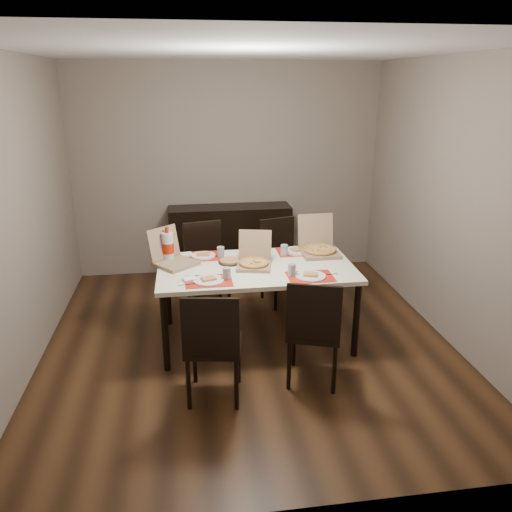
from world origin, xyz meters
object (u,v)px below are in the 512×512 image
at_px(chair_near_left, 213,342).
at_px(chair_near_right, 314,328).
at_px(chair_far_right, 281,257).
at_px(dip_bowl, 265,258).
at_px(sideboard, 230,241).
at_px(pizza_box_center, 254,261).
at_px(chair_far_left, 206,261).
at_px(dining_table, 256,273).
at_px(soda_bottle, 168,247).

bearing_deg(chair_near_left, chair_near_right, 8.12).
xyz_separation_m(chair_near_right, chair_far_right, (0.06, 1.70, 0.00)).
distance_m(chair_near_left, dip_bowl, 1.27).
xyz_separation_m(sideboard, pizza_box_center, (0.06, -1.71, 0.35)).
height_order(chair_near_right, chair_far_left, same).
height_order(chair_far_right, pizza_box_center, pizza_box_center).
height_order(chair_near_right, chair_far_right, same).
distance_m(dining_table, chair_near_left, 1.06).
distance_m(chair_near_left, chair_near_right, 0.82).
distance_m(chair_far_right, dip_bowl, 0.82).
bearing_deg(chair_far_right, chair_near_right, -92.03).
xyz_separation_m(dining_table, chair_far_left, (-0.43, 0.85, -0.17)).
bearing_deg(pizza_box_center, soda_bottle, 162.86).
bearing_deg(chair_near_right, sideboard, 99.55).
height_order(dining_table, chair_far_right, chair_far_right).
xyz_separation_m(dining_table, chair_near_right, (0.35, -0.82, -0.17)).
relative_size(chair_near_left, chair_far_left, 1.00).
bearing_deg(chair_near_right, dining_table, 112.85).
height_order(dining_table, chair_far_left, chair_far_left).
bearing_deg(soda_bottle, sideboard, 63.86).
xyz_separation_m(sideboard, chair_far_right, (0.49, -0.84, 0.06)).
bearing_deg(sideboard, dip_bowl, -83.00).
distance_m(chair_far_right, pizza_box_center, 1.02).
xyz_separation_m(chair_far_left, dip_bowl, (0.54, -0.69, 0.25)).
height_order(sideboard, dining_table, sideboard).
relative_size(sideboard, chair_far_right, 1.61).
bearing_deg(chair_near_right, chair_far_right, 87.97).
distance_m(dining_table, dip_bowl, 0.21).
bearing_deg(pizza_box_center, chair_near_right, -66.27).
xyz_separation_m(chair_far_left, chair_far_right, (0.84, 0.03, 0.00)).
bearing_deg(soda_bottle, dining_table, -17.06).
height_order(dip_bowl, soda_bottle, soda_bottle).
xyz_separation_m(pizza_box_center, soda_bottle, (-0.79, 0.24, 0.09)).
xyz_separation_m(chair_near_left, pizza_box_center, (0.45, 0.94, 0.29)).
xyz_separation_m(sideboard, soda_bottle, (-0.72, -1.47, 0.44)).
bearing_deg(soda_bottle, pizza_box_center, -17.14).
bearing_deg(chair_near_left, sideboard, 81.77).
bearing_deg(chair_near_left, soda_bottle, 105.89).
bearing_deg(dip_bowl, chair_far_right, 67.65).
xyz_separation_m(dining_table, pizza_box_center, (-0.02, 0.00, 0.12)).
relative_size(chair_far_left, pizza_box_center, 2.35).
height_order(chair_far_right, soda_bottle, soda_bottle).
relative_size(chair_near_left, pizza_box_center, 2.35).
height_order(chair_far_left, pizza_box_center, pizza_box_center).
bearing_deg(sideboard, chair_far_right, -59.74).
bearing_deg(soda_bottle, chair_near_left, -74.11).
relative_size(sideboard, dip_bowl, 12.12).
relative_size(sideboard, dining_table, 0.83).
distance_m(chair_far_left, chair_far_right, 0.84).
xyz_separation_m(sideboard, chair_near_left, (-0.38, -2.66, 0.06)).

